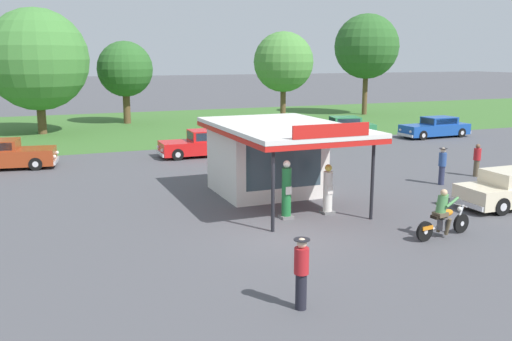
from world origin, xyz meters
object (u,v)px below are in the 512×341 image
object	(u,v)px
parked_car_back_row_right	(435,128)
bystander_strolling_foreground	(301,271)
parked_car_back_row_left	(0,155)
parked_car_back_row_centre	(340,129)
gas_pump_offside	(328,191)
bystander_admiring_sedan	(477,159)
bystander_leaning_by_kiosk	(442,165)
gas_pump_nearside	(286,192)
motorcycle_with_rider	(443,217)
parked_car_second_row_spare	(202,144)

from	to	relation	value
parked_car_back_row_right	bystander_strolling_foreground	world-z (taller)	bystander_strolling_foreground
parked_car_back_row_left	parked_car_back_row_centre	world-z (taller)	parked_car_back_row_centre
gas_pump_offside	parked_car_back_row_centre	bearing A→B (deg)	58.30
parked_car_back_row_centre	bystander_admiring_sedan	xyz separation A→B (m)	(-0.26, -13.27, 0.12)
bystander_leaning_by_kiosk	bystander_strolling_foreground	distance (m)	14.52
gas_pump_nearside	parked_car_back_row_left	xyz separation A→B (m)	(-9.83, 13.57, -0.28)
bystander_leaning_by_kiosk	bystander_admiring_sedan	bearing A→B (deg)	15.88
bystander_leaning_by_kiosk	gas_pump_offside	bearing A→B (deg)	-162.72
bystander_admiring_sedan	bystander_strolling_foreground	world-z (taller)	bystander_strolling_foreground
parked_car_back_row_left	bystander_leaning_by_kiosk	size ratio (longest dim) A/B	3.41
motorcycle_with_rider	bystander_admiring_sedan	bearing A→B (deg)	41.16
motorcycle_with_rider	bystander_admiring_sedan	world-z (taller)	motorcycle_with_rider
parked_car_back_row_left	parked_car_back_row_right	world-z (taller)	parked_car_back_row_left
motorcycle_with_rider	parked_car_back_row_left	bearing A→B (deg)	128.00
gas_pump_nearside	bystander_admiring_sedan	distance (m)	11.81
parked_car_second_row_spare	parked_car_back_row_left	bearing A→B (deg)	178.21
parked_car_back_row_centre	bystander_strolling_foreground	bearing A→B (deg)	-122.23
gas_pump_nearside	gas_pump_offside	xyz separation A→B (m)	(1.67, -0.00, -0.13)
parked_car_back_row_left	parked_car_back_row_centre	distance (m)	21.69
motorcycle_with_rider	parked_car_back_row_right	distance (m)	23.36
gas_pump_nearside	motorcycle_with_rider	xyz separation A→B (m)	(3.72, -3.78, -0.31)
gas_pump_nearside	parked_car_second_row_spare	size ratio (longest dim) A/B	0.43
gas_pump_nearside	parked_car_back_row_left	distance (m)	16.76
bystander_admiring_sedan	bystander_strolling_foreground	xyz separation A→B (m)	(-14.20, -9.67, 0.09)
gas_pump_offside	parked_car_back_row_right	world-z (taller)	gas_pump_offside
gas_pump_nearside	parked_car_back_row_right	xyz separation A→B (m)	(18.42, 14.37, -0.30)
gas_pump_nearside	parked_car_back_row_centre	xyz separation A→B (m)	(11.70, 16.24, -0.26)
parked_car_back_row_left	parked_car_back_row_right	size ratio (longest dim) A/B	1.08
gas_pump_offside	parked_car_back_row_left	bearing A→B (deg)	130.29
parked_car_second_row_spare	bystander_leaning_by_kiosk	size ratio (longest dim) A/B	2.93
gas_pump_offside	gas_pump_nearside	bearing A→B (deg)	179.99
gas_pump_offside	parked_car_second_row_spare	size ratio (longest dim) A/B	0.37
motorcycle_with_rider	gas_pump_offside	bearing A→B (deg)	118.48
gas_pump_nearside	parked_car_back_row_centre	size ratio (longest dim) A/B	0.39
gas_pump_offside	bystander_admiring_sedan	world-z (taller)	gas_pump_offside
parked_car_back_row_right	bystander_leaning_by_kiosk	size ratio (longest dim) A/B	3.15
bystander_leaning_by_kiosk	bystander_strolling_foreground	world-z (taller)	bystander_strolling_foreground
parked_car_second_row_spare	parked_car_back_row_right	xyz separation A→B (m)	(17.59, 1.14, -0.01)
parked_car_back_row_right	parked_car_second_row_spare	bearing A→B (deg)	-176.30
parked_car_back_row_centre	parked_car_back_row_right	bearing A→B (deg)	-15.54
motorcycle_with_rider	bystander_strolling_foreground	distance (m)	7.12
parked_car_back_row_right	parked_car_back_row_centre	bearing A→B (deg)	164.46
bystander_admiring_sedan	bystander_strolling_foreground	distance (m)	17.18
gas_pump_nearside	parked_car_back_row_centre	bearing A→B (deg)	54.24
bystander_admiring_sedan	gas_pump_nearside	bearing A→B (deg)	-165.46
gas_pump_offside	parked_car_back_row_right	size ratio (longest dim) A/B	0.35
gas_pump_nearside	bystander_admiring_sedan	world-z (taller)	gas_pump_nearside
gas_pump_nearside	bystander_admiring_sedan	xyz separation A→B (m)	(11.43, 2.97, -0.14)
parked_car_second_row_spare	bystander_leaning_by_kiosk	xyz separation A→B (m)	(7.87, -11.04, 0.22)
gas_pump_offside	bystander_leaning_by_kiosk	xyz separation A→B (m)	(7.04, 2.19, 0.07)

